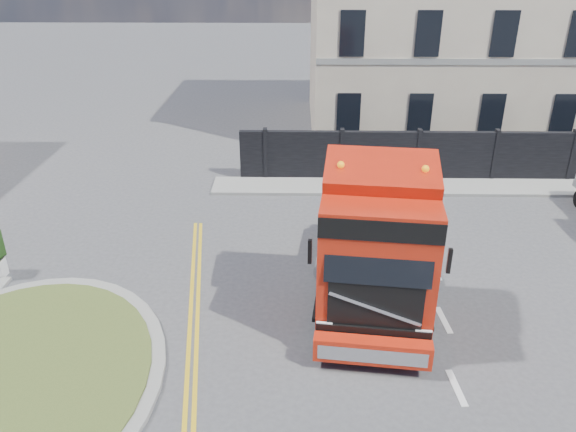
{
  "coord_description": "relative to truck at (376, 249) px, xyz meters",
  "views": [
    {
      "loc": [
        -0.77,
        -12.0,
        8.46
      ],
      "look_at": [
        -0.99,
        1.82,
        1.8
      ],
      "focal_mm": 35.0,
      "sensor_mm": 36.0,
      "label": 1
    }
  ],
  "objects": [
    {
      "name": "ground",
      "position": [
        -1.17,
        0.05,
        -1.83
      ],
      "size": [
        120.0,
        120.0,
        0.0
      ],
      "primitive_type": "plane",
      "color": "#424244",
      "rests_on": "ground"
    },
    {
      "name": "traffic_island",
      "position": [
        -8.17,
        -2.95,
        -1.75
      ],
      "size": [
        6.8,
        6.8,
        0.17
      ],
      "color": "gray",
      "rests_on": "ground"
    },
    {
      "name": "hoarding_fence",
      "position": [
        5.38,
        9.05,
        -0.83
      ],
      "size": [
        18.8,
        0.25,
        2.0
      ],
      "color": "black",
      "rests_on": "ground"
    },
    {
      "name": "georgian_building",
      "position": [
        4.83,
        16.55,
        3.94
      ],
      "size": [
        12.3,
        10.3,
        12.8
      ],
      "color": "beige",
      "rests_on": "ground"
    },
    {
      "name": "pavement_far",
      "position": [
        4.83,
        8.15,
        -1.77
      ],
      "size": [
        20.0,
        1.6,
        0.12
      ],
      "primitive_type": "cube",
      "color": "gray",
      "rests_on": "ground"
    },
    {
      "name": "truck",
      "position": [
        0.0,
        0.0,
        0.0
      ],
      "size": [
        3.32,
        7.06,
        4.08
      ],
      "rotation": [
        0.0,
        0.0,
        -0.12
      ],
      "color": "black",
      "rests_on": "ground"
    }
  ]
}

